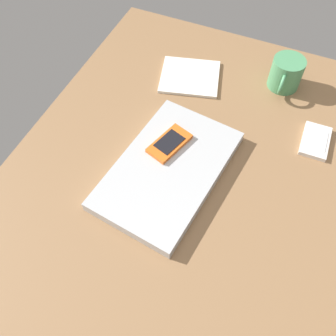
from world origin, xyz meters
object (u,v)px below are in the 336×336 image
at_px(coffee_mug, 286,74).
at_px(notepad, 190,77).
at_px(cell_phone_on_desk, 315,141).
at_px(laptop_closed, 168,170).
at_px(cell_phone_on_laptop, 169,143).

bearing_deg(coffee_mug, notepad, -73.51).
bearing_deg(cell_phone_on_desk, laptop_closed, -52.69).
height_order(cell_phone_on_laptop, notepad, cell_phone_on_laptop).
xyz_separation_m(cell_phone_on_desk, coffee_mug, (-0.16, -0.12, 0.04)).
relative_size(laptop_closed, cell_phone_on_laptop, 3.00).
bearing_deg(laptop_closed, coffee_mug, 163.32).
distance_m(coffee_mug, notepad, 0.25).
relative_size(coffee_mug, notepad, 0.73).
bearing_deg(cell_phone_on_desk, coffee_mug, -143.44).
bearing_deg(cell_phone_on_laptop, coffee_mug, 149.42).
bearing_deg(coffee_mug, cell_phone_on_desk, 36.56).
distance_m(laptop_closed, cell_phone_on_laptop, 0.06).
height_order(cell_phone_on_desk, coffee_mug, coffee_mug).
xyz_separation_m(coffee_mug, notepad, (0.07, -0.24, -0.04)).
relative_size(cell_phone_on_desk, notepad, 0.67).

